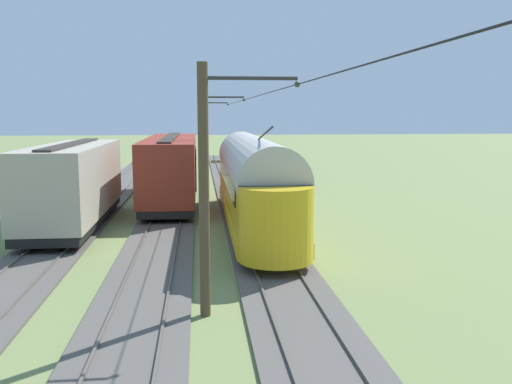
{
  "coord_description": "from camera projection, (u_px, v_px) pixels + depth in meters",
  "views": [
    {
      "loc": [
        -1.67,
        30.24,
        5.4
      ],
      "look_at": [
        -4.17,
        6.13,
        1.95
      ],
      "focal_mm": 38.84,
      "sensor_mm": 36.0,
      "label": 1
    }
  ],
  "objects": [
    {
      "name": "track_third_siding",
      "position": [
        91.0,
        212.0,
        30.23
      ],
      "size": [
        2.8,
        80.0,
        0.18
      ],
      "color": "#56514C",
      "rests_on": "ground"
    },
    {
      "name": "catenary_pole_mid_near",
      "position": [
        202.0,
        147.0,
        31.04
      ],
      "size": [
        2.66,
        0.28,
        6.69
      ],
      "color": "#4C3D28",
      "rests_on": "ground"
    },
    {
      "name": "boxcar_far_siding",
      "position": [
        171.0,
        167.0,
        33.37
      ],
      "size": [
        2.96,
        14.37,
        3.85
      ],
      "color": "maroon",
      "rests_on": "ground"
    },
    {
      "name": "catenary_pole_mid_far",
      "position": [
        207.0,
        187.0,
        14.42
      ],
      "size": [
        2.66,
        0.28,
        6.69
      ],
      "color": "#4C3D28",
      "rests_on": "ground"
    },
    {
      "name": "ground_plane",
      "position": [
        169.0,
        212.0,
        30.36
      ],
      "size": [
        220.0,
        220.0,
        0.0
      ],
      "primitive_type": "plane",
      "color": "olive"
    },
    {
      "name": "vintage_streetcar",
      "position": [
        253.0,
        180.0,
        26.24
      ],
      "size": [
        2.65,
        18.11,
        4.78
      ],
      "color": "gold",
      "rests_on": "ground"
    },
    {
      "name": "track_streetcar_siding",
      "position": [
        245.0,
        209.0,
        31.1
      ],
      "size": [
        2.8,
        80.0,
        0.18
      ],
      "color": "#56514C",
      "rests_on": "ground"
    },
    {
      "name": "boxcar_adjacent",
      "position": [
        73.0,
        183.0,
        25.99
      ],
      "size": [
        2.96,
        11.05,
        3.85
      ],
      "color": "#B2A893",
      "rests_on": "ground"
    },
    {
      "name": "overhead_wire_run",
      "position": [
        258.0,
        95.0,
        23.29
      ],
      "size": [
        2.46,
        54.63,
        0.18
      ],
      "color": "black",
      "rests_on": "ground"
    },
    {
      "name": "track_adjacent_siding",
      "position": [
        169.0,
        211.0,
        30.67
      ],
      "size": [
        2.8,
        80.0,
        0.18
      ],
      "color": "#56514C",
      "rests_on": "ground"
    },
    {
      "name": "catenary_pole_foreground",
      "position": [
        201.0,
        136.0,
        47.66
      ],
      "size": [
        2.66,
        0.28,
        6.69
      ],
      "color": "#4C3D28",
      "rests_on": "ground"
    }
  ]
}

